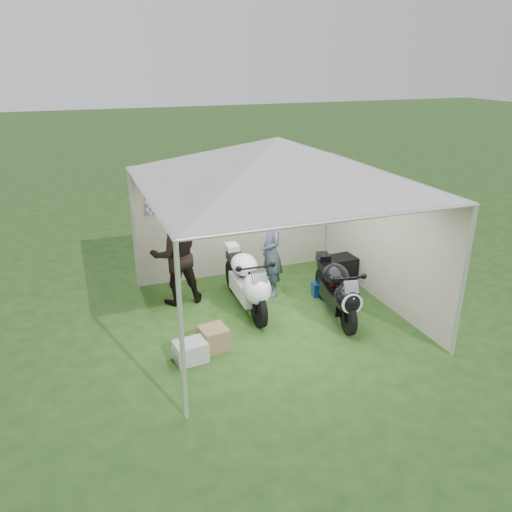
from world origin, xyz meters
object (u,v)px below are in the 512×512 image
object	(u,v)px
paddock_stand	(321,289)
equipment_box	(340,270)
motorcycle_black	(338,290)
canopy_tent	(277,165)
person_dark_jacket	(175,255)
crate_1	(214,338)
crate_0	(191,351)
motorcycle_white	(247,281)
person_blue_jacket	(272,253)

from	to	relation	value
paddock_stand	equipment_box	xyz separation A→B (m)	(0.59, 0.37, 0.14)
motorcycle_black	equipment_box	size ratio (longest dim) A/B	3.44
canopy_tent	person_dark_jacket	bearing A→B (deg)	142.40
crate_1	equipment_box	bearing A→B (deg)	25.85
motorcycle_black	crate_0	size ratio (longest dim) A/B	4.12
equipment_box	paddock_stand	bearing A→B (deg)	-147.96
paddock_stand	crate_0	bearing A→B (deg)	-155.58
equipment_box	crate_0	xyz separation A→B (m)	(-3.36, -1.63, -0.12)
canopy_tent	paddock_stand	size ratio (longest dim) A/B	16.78
paddock_stand	crate_0	xyz separation A→B (m)	(-2.76, -1.25, 0.02)
crate_0	motorcycle_white	bearing A→B (deg)	42.80
equipment_box	crate_0	size ratio (longest dim) A/B	1.20
paddock_stand	crate_0	world-z (taller)	crate_0
paddock_stand	equipment_box	world-z (taller)	equipment_box
equipment_box	motorcycle_black	bearing A→B (deg)	-121.59
canopy_tent	paddock_stand	bearing A→B (deg)	20.67
person_blue_jacket	paddock_stand	bearing A→B (deg)	69.14
canopy_tent	equipment_box	xyz separation A→B (m)	(1.70, 0.79, -2.31)
motorcycle_black	equipment_box	xyz separation A→B (m)	(0.74, 1.21, -0.24)
canopy_tent	person_blue_jacket	bearing A→B (deg)	71.93
canopy_tent	equipment_box	world-z (taller)	canopy_tent
motorcycle_white	crate_1	bearing A→B (deg)	-130.15
person_blue_jacket	crate_1	size ratio (longest dim) A/B	4.24
equipment_box	motorcycle_white	bearing A→B (deg)	-168.23
canopy_tent	crate_1	world-z (taller)	canopy_tent
paddock_stand	crate_1	xyz separation A→B (m)	(-2.36, -1.06, 0.05)
motorcycle_white	person_dark_jacket	world-z (taller)	person_dark_jacket
canopy_tent	equipment_box	size ratio (longest dim) A/B	10.48
person_blue_jacket	motorcycle_black	bearing A→B (deg)	33.62
motorcycle_white	motorcycle_black	distance (m)	1.53
motorcycle_black	person_dark_jacket	size ratio (longest dim) A/B	1.03
person_dark_jacket	equipment_box	world-z (taller)	person_dark_jacket
crate_0	person_blue_jacket	bearing A→B (deg)	40.62
canopy_tent	motorcycle_white	world-z (taller)	canopy_tent
paddock_stand	crate_1	bearing A→B (deg)	-155.82
canopy_tent	crate_1	size ratio (longest dim) A/B	14.67
person_dark_jacket	equipment_box	distance (m)	3.20
motorcycle_white	crate_1	size ratio (longest dim) A/B	5.25
person_blue_jacket	person_dark_jacket	bearing A→B (deg)	-95.43
person_dark_jacket	crate_0	xyz separation A→B (m)	(-0.23, -1.93, -0.75)
person_blue_jacket	equipment_box	xyz separation A→B (m)	(1.44, -0.02, -0.55)
motorcycle_black	person_dark_jacket	distance (m)	2.85
paddock_stand	crate_0	size ratio (longest dim) A/B	0.75
motorcycle_white	crate_0	bearing A→B (deg)	-135.80
canopy_tent	motorcycle_white	distance (m)	2.08
crate_0	crate_1	world-z (taller)	crate_1
canopy_tent	motorcycle_white	size ratio (longest dim) A/B	2.79
motorcycle_black	crate_1	bearing A→B (deg)	-164.17
motorcycle_black	canopy_tent	bearing A→B (deg)	166.50
paddock_stand	person_dark_jacket	distance (m)	2.73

